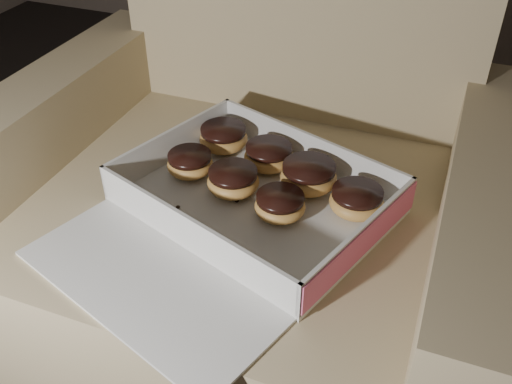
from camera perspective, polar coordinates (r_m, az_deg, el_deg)
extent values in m
cube|color=tan|center=(1.08, -1.14, -7.95)|extent=(0.68, 0.68, 0.40)
cube|color=tan|center=(1.19, -17.89, -0.79)|extent=(0.11, 0.68, 0.53)
cube|color=tan|center=(0.99, 19.32, -10.22)|extent=(0.11, 0.68, 0.53)
cube|color=silver|center=(0.90, 0.00, -1.22)|extent=(0.46, 0.40, 0.01)
cube|color=silver|center=(0.98, 5.43, 4.27)|extent=(0.37, 0.13, 0.06)
cube|color=silver|center=(0.80, -6.61, -4.16)|extent=(0.37, 0.13, 0.06)
cube|color=silver|center=(0.99, -8.43, 4.71)|extent=(0.10, 0.28, 0.06)
cube|color=silver|center=(0.80, 10.51, -4.82)|extent=(0.10, 0.28, 0.06)
cube|color=#CE5379|center=(0.80, 10.79, -4.96)|extent=(0.10, 0.27, 0.05)
cube|color=silver|center=(0.79, -10.80, -9.04)|extent=(0.41, 0.28, 0.01)
ellipsoid|color=#BB9341|center=(0.97, 1.28, 3.51)|extent=(0.08, 0.08, 0.04)
cylinder|color=black|center=(0.96, 1.29, 4.38)|extent=(0.08, 0.08, 0.01)
ellipsoid|color=#BB9341|center=(0.91, -2.30, 1.01)|extent=(0.08, 0.08, 0.04)
cylinder|color=black|center=(0.90, -2.33, 1.92)|extent=(0.08, 0.08, 0.01)
ellipsoid|color=#BB9341|center=(0.88, 10.01, -1.00)|extent=(0.08, 0.08, 0.04)
cylinder|color=black|center=(0.87, 10.13, -0.09)|extent=(0.08, 0.08, 0.01)
ellipsoid|color=#BB9341|center=(0.86, 2.41, -1.44)|extent=(0.08, 0.08, 0.04)
cylinder|color=black|center=(0.85, 2.44, -0.59)|extent=(0.07, 0.07, 0.01)
ellipsoid|color=#BB9341|center=(1.02, -3.26, 5.33)|extent=(0.09, 0.09, 0.04)
cylinder|color=black|center=(1.01, -3.30, 6.20)|extent=(0.08, 0.08, 0.01)
ellipsoid|color=#BB9341|center=(0.92, 5.27, 1.46)|extent=(0.09, 0.09, 0.04)
cylinder|color=black|center=(0.91, 5.34, 2.44)|extent=(0.09, 0.09, 0.01)
ellipsoid|color=#BB9341|center=(0.96, -6.60, 2.75)|extent=(0.08, 0.08, 0.04)
cylinder|color=black|center=(0.95, -6.67, 3.55)|extent=(0.07, 0.07, 0.01)
ellipsoid|color=black|center=(0.89, -7.82, -1.50)|extent=(0.01, 0.01, 0.00)
ellipsoid|color=black|center=(0.90, -1.93, -0.90)|extent=(0.01, 0.01, 0.00)
ellipsoid|color=black|center=(0.79, -0.01, -7.24)|extent=(0.01, 0.01, 0.00)
ellipsoid|color=black|center=(0.93, -3.61, 0.50)|extent=(0.01, 0.01, 0.00)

